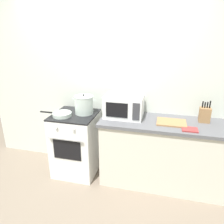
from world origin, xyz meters
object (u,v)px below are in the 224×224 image
object	(u,v)px
cutting_board	(171,122)
knife_block	(205,115)
frying_pan	(62,114)
stove	(76,143)
microwave	(124,106)
oven_mitt	(190,129)
stock_pot	(84,105)

from	to	relation	value
cutting_board	knife_block	distance (m)	0.43
frying_pan	cutting_board	bearing A→B (deg)	4.24
stove	microwave	world-z (taller)	microwave
stove	knife_block	size ratio (longest dim) A/B	3.25
cutting_board	oven_mitt	bearing A→B (deg)	-37.79
stove	stock_pot	bearing A→B (deg)	28.99
stove	frying_pan	xyz separation A→B (m)	(-0.14, -0.11, 0.48)
stock_pot	frying_pan	distance (m)	0.33
knife_block	oven_mitt	world-z (taller)	knife_block
stock_pot	microwave	distance (m)	0.57
knife_block	cutting_board	bearing A→B (deg)	-160.67
stock_pot	cutting_board	bearing A→B (deg)	-3.23
stove	frying_pan	distance (m)	0.51
microwave	oven_mitt	world-z (taller)	microwave
oven_mitt	microwave	bearing A→B (deg)	163.94
stove	microwave	distance (m)	0.92
knife_block	oven_mitt	distance (m)	0.37
stove	oven_mitt	size ratio (longest dim) A/B	5.11
microwave	oven_mitt	bearing A→B (deg)	-16.06
microwave	knife_block	xyz separation A→B (m)	(1.02, 0.06, -0.05)
microwave	knife_block	world-z (taller)	microwave
cutting_board	stove	bearing A→B (deg)	-179.95
stove	stock_pot	xyz separation A→B (m)	(0.12, 0.07, 0.59)
stove	oven_mitt	world-z (taller)	oven_mitt
microwave	stove	bearing A→B (deg)	-173.44
stock_pot	knife_block	bearing A→B (deg)	2.64
stove	cutting_board	world-z (taller)	cutting_board
frying_pan	microwave	size ratio (longest dim) A/B	0.91
knife_block	microwave	bearing A→B (deg)	-176.52
frying_pan	oven_mitt	world-z (taller)	frying_pan
knife_block	stove	bearing A→B (deg)	-175.28
stock_pot	oven_mitt	world-z (taller)	stock_pot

